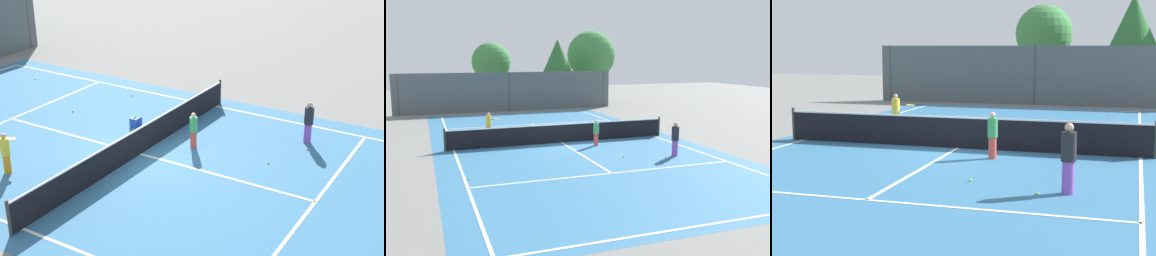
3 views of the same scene
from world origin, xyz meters
The scene contains 12 objects.
ground_plane centered at (0.00, 0.00, 0.00)m, with size 80.00×80.00×0.00m, color slate.
court_surface centered at (0.00, 0.00, 0.00)m, with size 13.00×25.00×0.01m.
tennis_net centered at (0.00, 0.00, 0.51)m, with size 11.90×0.10×1.10m.
player_0 centered at (-3.35, 2.91, 0.73)m, with size 0.86×0.62×1.40m.
player_1 centered at (1.44, -1.32, 0.68)m, with size 0.29×0.29×1.33m.
player_2 centered at (3.96, -4.68, 0.80)m, with size 0.33×0.33×1.56m.
ball_crate centered at (1.97, 1.62, 0.18)m, with size 0.40×0.32×0.43m.
tennis_ball_0 centered at (3.34, -4.92, 0.03)m, with size 0.07×0.07×0.07m, color #CCE533.
tennis_ball_2 centered at (4.71, 3.86, 0.03)m, with size 0.07×0.07×0.07m, color #CCE533.
tennis_ball_3 centered at (4.19, 9.34, 0.03)m, with size 0.07×0.07×0.07m, color #CCE533.
tennis_ball_4 centered at (1.85, 4.79, 0.03)m, with size 0.07×0.07×0.07m, color #CCE533.
tennis_ball_5 centered at (1.61, -4.17, 0.03)m, with size 0.07×0.07×0.07m, color #CCE533.
Camera 1 is at (-14.29, -10.65, 8.53)m, focal length 52.40 mm.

